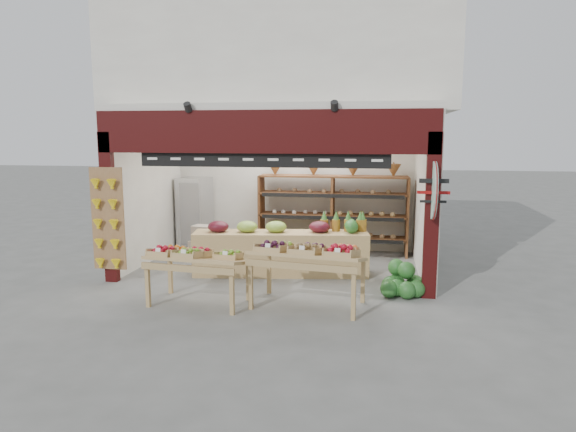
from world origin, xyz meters
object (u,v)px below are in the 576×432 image
Objects in this scene: back_shelving at (333,200)px; watermelon_pile at (403,283)px; display_table_right at (308,253)px; cardboard_stack at (213,247)px; refrigerator at (195,213)px; mid_counter at (281,251)px; display_table_left at (193,257)px.

watermelon_pile is at bearing -63.01° from back_shelving.
back_shelving is 4.21× the size of watermelon_pile.
back_shelving is at bearing 89.07° from display_table_right.
watermelon_pile is at bearing -25.19° from cardboard_stack.
display_table_right is (3.14, -3.67, 0.02)m from refrigerator.
mid_counter reaches higher than display_table_left.
mid_counter is at bearing 113.69° from display_table_right.
refrigerator is (-3.20, 0.07, -0.37)m from back_shelving.
cardboard_stack is 2.88m from display_table_left.
watermelon_pile is (3.25, 0.97, -0.54)m from display_table_left.
cardboard_stack is 1.89m from mid_counter.
refrigerator is 1.57× the size of cardboard_stack.
watermelon_pile is (4.61, -2.84, -0.62)m from refrigerator.
refrigerator is 4.83m from display_table_right.
cardboard_stack is at bearing 150.14° from mid_counter.
watermelon_pile is at bearing -18.32° from refrigerator.
cardboard_stack is at bearing 154.81° from watermelon_pile.
display_table_left is at bearing -77.82° from cardboard_stack.
display_table_right is at bearing -36.08° from refrigerator.
mid_counter is 2.12× the size of display_table_left.
mid_counter is (-0.80, -1.90, -0.74)m from back_shelving.
display_table_left is 3.43m from watermelon_pile.
display_table_right reaches higher than display_table_left.
back_shelving is at bearing 67.12° from mid_counter.
back_shelving reaches higher than display_table_left.
display_table_right reaches higher than mid_counter.
refrigerator is 0.92× the size of display_table_right.
refrigerator is 3.13m from mid_counter.
refrigerator is at bearing 140.53° from mid_counter.
display_table_right is at bearing -150.72° from watermelon_pile.
display_table_right is (1.78, 0.15, 0.10)m from display_table_left.
cardboard_stack is 1.34× the size of watermelon_pile.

